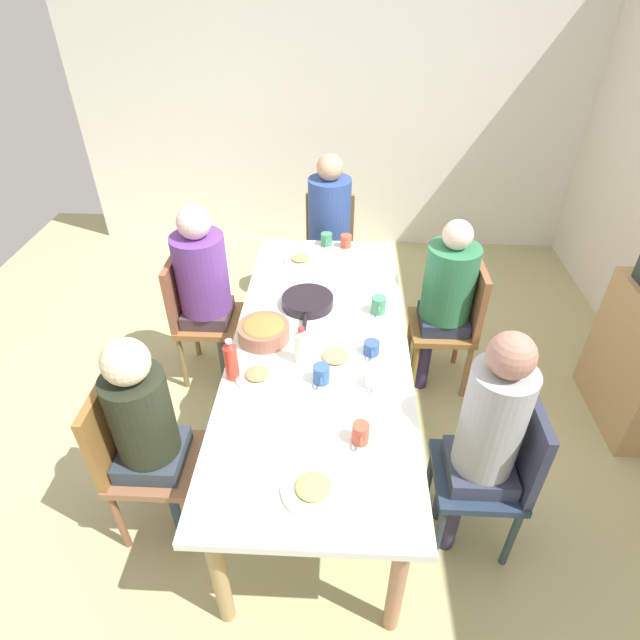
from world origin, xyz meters
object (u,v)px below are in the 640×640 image
(plate_2, at_px, (257,376))
(cup_2, at_px, (327,239))
(person_3, at_px, (329,222))
(plate_3, at_px, (336,358))
(chair_4, at_px, (497,467))
(bottle_0, at_px, (231,360))
(cup_1, at_px, (372,348))
(bowl_0, at_px, (264,331))
(cup_6, at_px, (361,434))
(dining_table, at_px, (320,353))
(chair_1, at_px, (455,319))
(cup_0, at_px, (346,241))
(plate_0, at_px, (300,260))
(cup_4, at_px, (321,374))
(bottle_1, at_px, (301,346))
(chair_0, at_px, (136,453))
(person_1, at_px, (446,291))
(person_2, at_px, (204,281))
(chair_2, at_px, (196,312))
(cup_5, at_px, (374,379))
(cup_3, at_px, (378,305))
(person_0, at_px, (147,425))
(plate_1, at_px, (313,489))
(person_4, at_px, (487,431))
(chair_3, at_px, (329,245))

(plate_2, relative_size, cup_2, 1.87)
(person_3, xyz_separation_m, plate_3, (1.59, 0.09, 0.00))
(chair_4, height_order, plate_2, chair_4)
(bottle_0, bearing_deg, cup_1, 107.44)
(bowl_0, bearing_deg, plate_3, 67.66)
(plate_2, distance_m, cup_6, 0.62)
(dining_table, bearing_deg, plate_3, 31.95)
(chair_1, height_order, cup_6, chair_1)
(cup_0, distance_m, cup_1, 1.16)
(cup_6, bearing_deg, bowl_0, -143.51)
(plate_0, height_order, cup_4, cup_4)
(plate_3, xyz_separation_m, bottle_1, (0.01, -0.17, 0.08))
(chair_1, relative_size, person_3, 0.71)
(chair_0, xyz_separation_m, person_3, (-2.03, 0.85, 0.25))
(person_1, height_order, person_2, person_2)
(plate_0, bearing_deg, plate_3, 14.57)
(cup_2, distance_m, cup_4, 1.40)
(chair_1, relative_size, cup_4, 7.73)
(person_1, distance_m, chair_2, 1.62)
(bowl_0, bearing_deg, cup_4, 45.13)
(bowl_0, relative_size, cup_6, 2.52)
(chair_1, height_order, cup_5, chair_1)
(cup_4, distance_m, cup_5, 0.25)
(cup_2, xyz_separation_m, bottle_1, (1.25, -0.08, 0.05))
(cup_3, relative_size, cup_5, 1.00)
(plate_0, relative_size, cup_5, 1.83)
(plate_3, bearing_deg, person_0, -62.25)
(plate_1, height_order, bottle_0, bottle_0)
(chair_0, xyz_separation_m, chair_2, (-1.16, 0.00, 0.00))
(chair_0, relative_size, person_1, 0.75)
(bottle_0, bearing_deg, plate_2, 90.70)
(person_4, bearing_deg, bottle_1, -117.12)
(plate_2, distance_m, cup_0, 1.43)
(plate_3, relative_size, cup_4, 2.11)
(person_0, distance_m, person_4, 1.51)
(chair_2, bearing_deg, plate_3, 52.42)
(person_4, height_order, cup_3, person_4)
(chair_3, bearing_deg, person_1, 38.27)
(person_0, relative_size, cup_2, 10.34)
(cup_1, bearing_deg, cup_6, -6.41)
(person_1, distance_m, chair_3, 1.24)
(chair_3, distance_m, plate_0, 0.75)
(dining_table, relative_size, plate_0, 10.50)
(plate_1, bearing_deg, plate_2, -153.70)
(chair_2, distance_m, cup_6, 1.65)
(bottle_0, bearing_deg, cup_0, 158.41)
(chair_0, distance_m, plate_0, 1.61)
(dining_table, bearing_deg, person_3, 180.00)
(plate_1, height_order, cup_5, cup_5)
(cup_0, bearing_deg, plate_1, -3.17)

